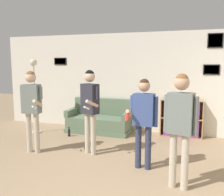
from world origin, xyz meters
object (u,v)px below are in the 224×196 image
(person_spectator_near_bookshelf, at_px, (180,119))
(drinking_cup, at_px, (191,98))
(floor_lamp, at_px, (34,83))
(person_player_foreground_center, at_px, (90,103))
(person_player_foreground_left, at_px, (32,103))
(person_watcher_holding_cup, at_px, (144,115))
(bookshelf, at_px, (181,118))
(couch, at_px, (99,121))
(bottle_on_floor, at_px, (69,133))

(person_spectator_near_bookshelf, height_order, drinking_cup, person_spectator_near_bookshelf)
(floor_lamp, xyz_separation_m, person_player_foreground_center, (2.03, -1.03, -0.27))
(floor_lamp, bearing_deg, person_spectator_near_bookshelf, -27.05)
(person_player_foreground_left, xyz_separation_m, person_player_foreground_center, (1.18, 0.30, 0.02))
(floor_lamp, distance_m, person_watcher_holding_cup, 3.54)
(bookshelf, xyz_separation_m, drinking_cup, (0.21, 0.00, 0.54))
(couch, xyz_separation_m, drinking_cup, (2.39, 0.20, 0.72))
(person_player_foreground_left, bearing_deg, person_player_foreground_center, 14.03)
(bookshelf, xyz_separation_m, person_spectator_near_bookshelf, (0.09, -2.82, 0.59))
(bookshelf, height_order, drinking_cup, drinking_cup)
(person_player_foreground_left, relative_size, person_spectator_near_bookshelf, 0.99)
(bookshelf, distance_m, person_watcher_holding_cup, 2.39)
(person_player_foreground_left, height_order, person_watcher_holding_cup, person_player_foreground_left)
(bookshelf, bearing_deg, floor_lamp, -167.32)
(person_spectator_near_bookshelf, relative_size, drinking_cup, 16.33)
(couch, distance_m, drinking_cup, 2.50)
(bookshelf, distance_m, person_player_foreground_left, 3.69)
(person_spectator_near_bookshelf, bearing_deg, bottle_on_floor, 145.83)
(bookshelf, relative_size, bottle_on_floor, 4.26)
(person_player_foreground_center, relative_size, person_watcher_holding_cup, 1.08)
(bookshelf, height_order, floor_lamp, floor_lamp)
(person_player_foreground_left, distance_m, person_spectator_near_bookshelf, 3.08)
(person_player_foreground_left, xyz_separation_m, bottle_on_floor, (0.17, 1.28, -0.97))
(couch, bearing_deg, bottle_on_floor, -129.67)
(person_player_foreground_left, bearing_deg, bookshelf, 36.62)
(person_player_foreground_center, height_order, person_watcher_holding_cup, person_player_foreground_center)
(person_player_foreground_center, bearing_deg, floor_lamp, 153.19)
(bookshelf, distance_m, person_spectator_near_bookshelf, 2.88)
(person_player_foreground_center, height_order, bottle_on_floor, person_player_foreground_center)
(couch, xyz_separation_m, bottle_on_floor, (-0.58, -0.69, -0.20))
(floor_lamp, xyz_separation_m, bottle_on_floor, (1.02, -0.04, -1.25))
(person_player_foreground_left, height_order, person_player_foreground_center, person_player_foreground_center)
(couch, height_order, person_spectator_near_bookshelf, person_spectator_near_bookshelf)
(bookshelf, bearing_deg, person_spectator_near_bookshelf, -88.14)
(person_spectator_near_bookshelf, xyz_separation_m, drinking_cup, (0.12, 2.82, -0.06))
(bookshelf, relative_size, floor_lamp, 0.53)
(couch, height_order, bookshelf, bookshelf)
(couch, xyz_separation_m, person_player_foreground_center, (0.44, -1.68, 0.79))
(floor_lamp, height_order, person_player_foreground_center, floor_lamp)
(couch, xyz_separation_m, bookshelf, (2.18, 0.20, 0.19))
(person_watcher_holding_cup, distance_m, person_spectator_near_bookshelf, 0.85)
(person_player_foreground_left, distance_m, person_watcher_holding_cup, 2.37)
(floor_lamp, height_order, person_player_foreground_left, floor_lamp)
(person_player_foreground_left, relative_size, bottle_on_floor, 6.98)
(bottle_on_floor, distance_m, drinking_cup, 3.23)
(person_watcher_holding_cup, bearing_deg, person_player_foreground_center, 161.68)
(bookshelf, relative_size, drinking_cup, 9.92)
(couch, height_order, floor_lamp, floor_lamp)
(person_player_foreground_left, height_order, bottle_on_floor, person_player_foreground_left)
(person_player_foreground_left, xyz_separation_m, drinking_cup, (3.13, 2.17, -0.05))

